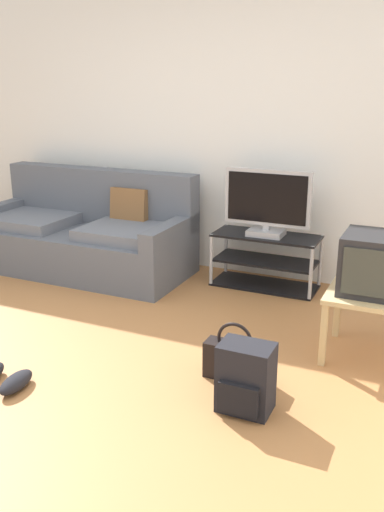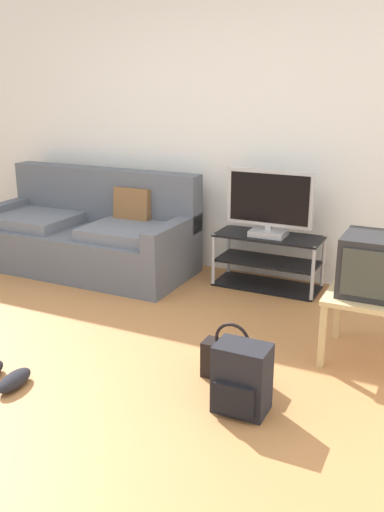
% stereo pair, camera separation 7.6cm
% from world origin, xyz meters
% --- Properties ---
extents(ground_plane, '(9.00, 9.80, 0.02)m').
position_xyz_m(ground_plane, '(0.00, 0.00, -0.01)').
color(ground_plane, '#B27542').
extents(wall_back, '(9.00, 0.10, 2.70)m').
position_xyz_m(wall_back, '(0.00, 2.45, 1.35)').
color(wall_back, white).
rests_on(wall_back, ground_plane).
extents(couch, '(2.01, 0.89, 0.91)m').
position_xyz_m(couch, '(-0.95, 1.87, 0.33)').
color(couch, '#565B66').
rests_on(couch, ground_plane).
extents(tv_stand, '(0.90, 0.39, 0.46)m').
position_xyz_m(tv_stand, '(0.73, 2.11, 0.23)').
color(tv_stand, black).
rests_on(tv_stand, ground_plane).
extents(flat_tv, '(0.73, 0.22, 0.56)m').
position_xyz_m(flat_tv, '(0.73, 2.09, 0.74)').
color(flat_tv, '#B2B2B7').
rests_on(flat_tv, tv_stand).
extents(side_table, '(0.52, 0.52, 0.44)m').
position_xyz_m(side_table, '(1.72, 1.13, 0.37)').
color(side_table, tan).
rests_on(side_table, ground_plane).
extents(crt_tv, '(0.38, 0.40, 0.37)m').
position_xyz_m(crt_tv, '(1.72, 1.15, 0.63)').
color(crt_tv, '#232326').
rests_on(crt_tv, side_table).
extents(backpack, '(0.29, 0.27, 0.39)m').
position_xyz_m(backpack, '(1.21, 0.23, 0.19)').
color(backpack, black).
rests_on(backpack, ground_plane).
extents(handbag, '(0.36, 0.13, 0.37)m').
position_xyz_m(handbag, '(1.04, 0.51, 0.12)').
color(handbag, black).
rests_on(handbag, ground_plane).
extents(sneakers_pair, '(0.36, 0.28, 0.09)m').
position_xyz_m(sneakers_pair, '(-0.17, -0.13, 0.04)').
color(sneakers_pair, black).
rests_on(sneakers_pair, ground_plane).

